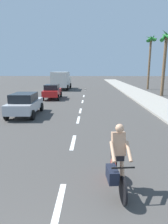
# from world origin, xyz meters

# --- Properties ---
(ground_plane) EXTENTS (160.00, 160.00, 0.00)m
(ground_plane) POSITION_xyz_m (0.00, 20.00, 0.00)
(ground_plane) COLOR #423F3D
(sidewalk_strip) EXTENTS (3.60, 80.00, 0.14)m
(sidewalk_strip) POSITION_xyz_m (7.11, 22.00, 0.07)
(sidewalk_strip) COLOR #9E998E
(sidewalk_strip) RESTS_ON ground
(lane_stripe_1) EXTENTS (0.16, 1.80, 0.01)m
(lane_stripe_1) POSITION_xyz_m (0.00, 2.97, 0.00)
(lane_stripe_1) COLOR white
(lane_stripe_1) RESTS_ON ground
(lane_stripe_2) EXTENTS (0.16, 1.80, 0.01)m
(lane_stripe_2) POSITION_xyz_m (0.00, 7.09, 0.00)
(lane_stripe_2) COLOR white
(lane_stripe_2) RESTS_ON ground
(lane_stripe_3) EXTENTS (0.16, 1.80, 0.01)m
(lane_stripe_3) POSITION_xyz_m (0.00, 11.04, 0.00)
(lane_stripe_3) COLOR white
(lane_stripe_3) RESTS_ON ground
(lane_stripe_4) EXTENTS (0.16, 1.80, 0.01)m
(lane_stripe_4) POSITION_xyz_m (0.00, 13.83, 0.00)
(lane_stripe_4) COLOR white
(lane_stripe_4) RESTS_ON ground
(lane_stripe_5) EXTENTS (0.16, 1.80, 0.01)m
(lane_stripe_5) POSITION_xyz_m (0.00, 18.33, 0.00)
(lane_stripe_5) COLOR white
(lane_stripe_5) RESTS_ON ground
(lane_stripe_6) EXTENTS (0.16, 1.80, 0.01)m
(lane_stripe_6) POSITION_xyz_m (0.00, 22.54, 0.00)
(lane_stripe_6) COLOR white
(lane_stripe_6) RESTS_ON ground
(lane_stripe_7) EXTENTS (0.16, 1.80, 0.01)m
(lane_stripe_7) POSITION_xyz_m (0.00, 30.52, 0.00)
(lane_stripe_7) COLOR white
(lane_stripe_7) RESTS_ON ground
(lane_stripe_8) EXTENTS (0.16, 1.80, 0.01)m
(lane_stripe_8) POSITION_xyz_m (0.00, 30.13, 0.00)
(lane_stripe_8) COLOR white
(lane_stripe_8) RESTS_ON ground
(cyclist) EXTENTS (0.66, 1.71, 1.82)m
(cyclist) POSITION_xyz_m (1.43, 3.62, 0.83)
(cyclist) COLOR black
(cyclist) RESTS_ON ground
(parked_car_silver) EXTENTS (1.99, 4.07, 1.57)m
(parked_car_silver) POSITION_xyz_m (-3.79, 12.21, 0.84)
(parked_car_silver) COLOR #B7BABF
(parked_car_silver) RESTS_ON ground
(parked_car_red) EXTENTS (1.94, 3.93, 1.57)m
(parked_car_red) POSITION_xyz_m (-3.41, 20.24, 0.83)
(parked_car_red) COLOR red
(parked_car_red) RESTS_ON ground
(delivery_truck) EXTENTS (2.75, 6.27, 2.80)m
(delivery_truck) POSITION_xyz_m (-3.87, 30.55, 1.50)
(delivery_truck) COLOR beige
(delivery_truck) RESTS_ON ground
(palm_tree_far) EXTENTS (1.87, 1.80, 7.82)m
(palm_tree_far) POSITION_xyz_m (9.62, 23.16, 5.74)
(palm_tree_far) COLOR brown
(palm_tree_far) RESTS_ON ground
(palm_tree_distant) EXTENTS (1.83, 1.79, 8.62)m
(palm_tree_distant) POSITION_xyz_m (10.25, 31.30, 6.63)
(palm_tree_distant) COLOR brown
(palm_tree_distant) RESTS_ON ground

